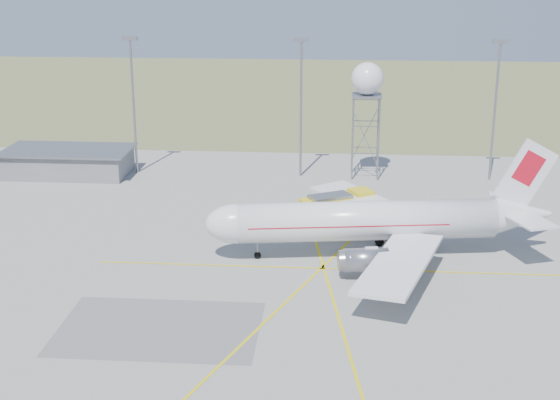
{
  "coord_description": "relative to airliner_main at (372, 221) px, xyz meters",
  "views": [
    {
      "loc": [
        -4.34,
        -46.9,
        32.05
      ],
      "look_at": [
        -11.07,
        40.0,
        4.36
      ],
      "focal_mm": 50.0,
      "sensor_mm": 36.0,
      "label": 1
    }
  ],
  "objects": [
    {
      "name": "grass_strip",
      "position": [
        0.48,
        105.88,
        -4.0
      ],
      "size": [
        400.0,
        120.0,
        0.03
      ],
      "primitive_type": "cube",
      "color": "olive",
      "rests_on": "ground"
    },
    {
      "name": "building_grey",
      "position": [
        -44.52,
        29.88,
        -2.04
      ],
      "size": [
        19.0,
        10.0,
        3.9
      ],
      "color": "slate",
      "rests_on": "ground"
    },
    {
      "name": "mast_a",
      "position": [
        -34.52,
        31.88,
        8.06
      ],
      "size": [
        2.2,
        0.5,
        20.5
      ],
      "color": "gray",
      "rests_on": "ground"
    },
    {
      "name": "mast_b",
      "position": [
        -9.52,
        31.88,
        8.06
      ],
      "size": [
        2.2,
        0.5,
        20.5
      ],
      "color": "gray",
      "rests_on": "ground"
    },
    {
      "name": "mast_c",
      "position": [
        18.48,
        31.88,
        8.06
      ],
      "size": [
        2.2,
        0.5,
        20.5
      ],
      "color": "gray",
      "rests_on": "ground"
    },
    {
      "name": "airliner_main",
      "position": [
        0.0,
        0.0,
        0.0
      ],
      "size": [
        38.42,
        37.02,
        13.09
      ],
      "rotation": [
        0.0,
        0.0,
        3.29
      ],
      "color": "silver",
      "rests_on": "ground"
    },
    {
      "name": "radar_tower",
      "position": [
        0.05,
        32.19,
        5.57
      ],
      "size": [
        4.72,
        4.72,
        17.08
      ],
      "color": "gray",
      "rests_on": "ground"
    },
    {
      "name": "fire_truck",
      "position": [
        -3.61,
        11.36,
        -2.22
      ],
      "size": [
        9.64,
        7.22,
        3.72
      ],
      "rotation": [
        0.0,
        0.0,
        0.51
      ],
      "color": "gold",
      "rests_on": "ground"
    }
  ]
}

